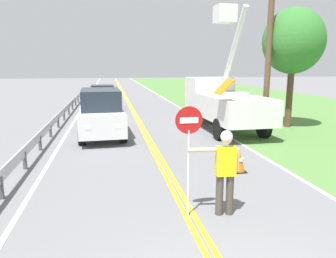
{
  "coord_description": "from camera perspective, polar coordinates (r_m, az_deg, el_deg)",
  "views": [
    {
      "loc": [
        -1.6,
        -2.78,
        3.13
      ],
      "look_at": [
        0.15,
        6.86,
        1.2
      ],
      "focal_mm": 34.65,
      "sensor_mm": 36.0,
      "label": 1
    }
  ],
  "objects": [
    {
      "name": "stop_sign_paddle",
      "position": [
        6.56,
        3.67,
        -1.39
      ],
      "size": [
        0.56,
        0.04,
        2.33
      ],
      "color": "silver",
      "rests_on": "ground"
    },
    {
      "name": "centerline_yellow_left",
      "position": [
        23.04,
        -6.48,
        3.29
      ],
      "size": [
        0.11,
        110.0,
        0.01
      ],
      "primitive_type": "cube",
      "color": "yellow",
      "rests_on": "ground"
    },
    {
      "name": "utility_bucket_truck",
      "position": [
        16.49,
        9.39,
        5.08
      ],
      "size": [
        2.67,
        6.86,
        5.91
      ],
      "color": "white",
      "rests_on": "ground"
    },
    {
      "name": "oncoming_sedan_second",
      "position": [
        24.36,
        -11.41,
        5.53
      ],
      "size": [
        2.02,
        4.16,
        1.7
      ],
      "color": "navy",
      "rests_on": "ground"
    },
    {
      "name": "traffic_cone_lead",
      "position": [
        9.91,
        12.41,
        -5.5
      ],
      "size": [
        0.4,
        0.4,
        0.7
      ],
      "color": "orange",
      "rests_on": "ground"
    },
    {
      "name": "guardrail_left_shoulder",
      "position": [
        18.5,
        -18.31,
        2.48
      ],
      "size": [
        0.1,
        32.0,
        0.71
      ],
      "color": "#9EA0A3",
      "rests_on": "ground"
    },
    {
      "name": "utility_pole_near",
      "position": [
        16.48,
        17.41,
        14.91
      ],
      "size": [
        1.8,
        0.28,
        8.34
      ],
      "color": "brown",
      "rests_on": "ground"
    },
    {
      "name": "flagger_worker",
      "position": [
        6.88,
        10.0,
        -6.66
      ],
      "size": [
        1.08,
        0.28,
        1.83
      ],
      "color": "#474238",
      "rests_on": "ground"
    },
    {
      "name": "edge_line_left",
      "position": [
        23.08,
        -15.21,
        2.98
      ],
      "size": [
        0.12,
        110.0,
        0.01
      ],
      "primitive_type": "cube",
      "color": "silver",
      "rests_on": "ground"
    },
    {
      "name": "edge_line_right",
      "position": [
        23.57,
        2.52,
        3.53
      ],
      "size": [
        0.12,
        110.0,
        0.01
      ],
      "primitive_type": "cube",
      "color": "silver",
      "rests_on": "ground"
    },
    {
      "name": "roadside_tree_verge",
      "position": [
        17.63,
        21.19,
        14.13
      ],
      "size": [
        3.0,
        3.0,
        5.9
      ],
      "color": "brown",
      "rests_on": "ground"
    },
    {
      "name": "oncoming_suv_nearest",
      "position": [
        14.62,
        -11.69,
        2.78
      ],
      "size": [
        2.08,
        4.68,
        2.1
      ],
      "color": "silver",
      "rests_on": "ground"
    },
    {
      "name": "grass_verge_right",
      "position": [
        26.51,
        19.68,
        3.73
      ],
      "size": [
        16.0,
        110.0,
        0.01
      ],
      "primitive_type": "cube",
      "color": "#517F3D",
      "rests_on": "ground"
    },
    {
      "name": "centerline_yellow_right",
      "position": [
        23.05,
        -6.03,
        3.3
      ],
      "size": [
        0.11,
        110.0,
        0.01
      ],
      "primitive_type": "cube",
      "color": "yellow",
      "rests_on": "ground"
    }
  ]
}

